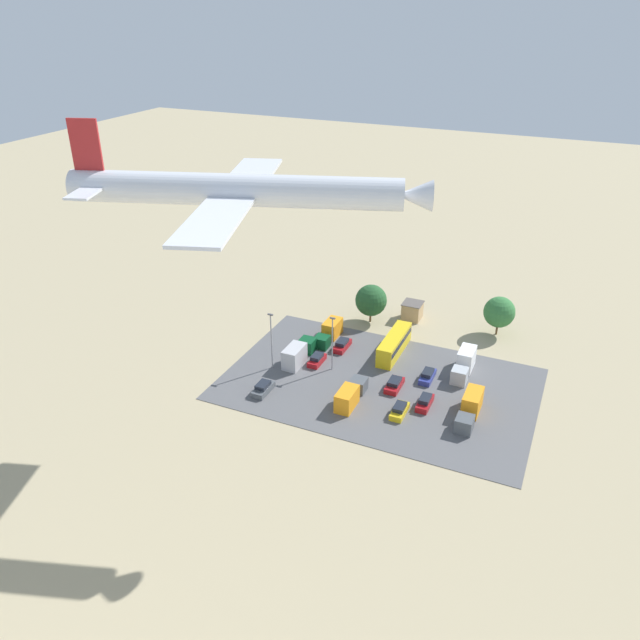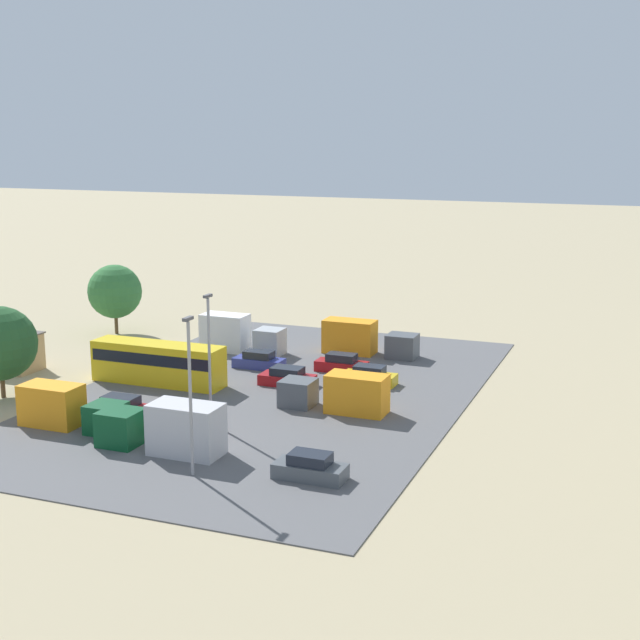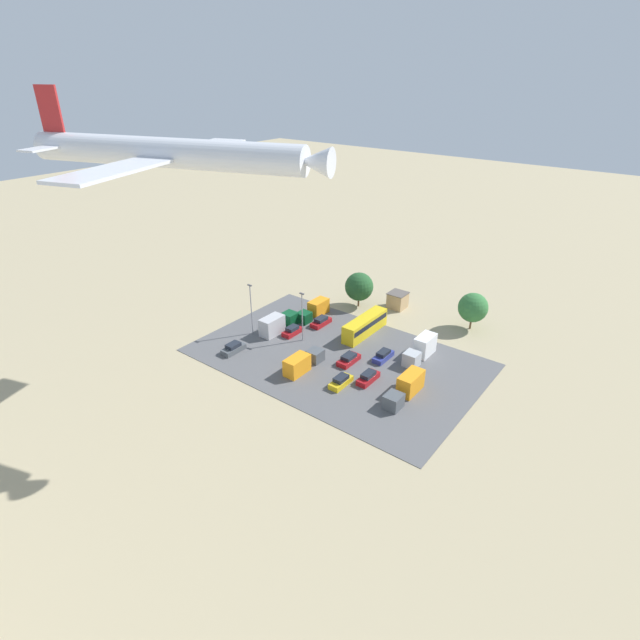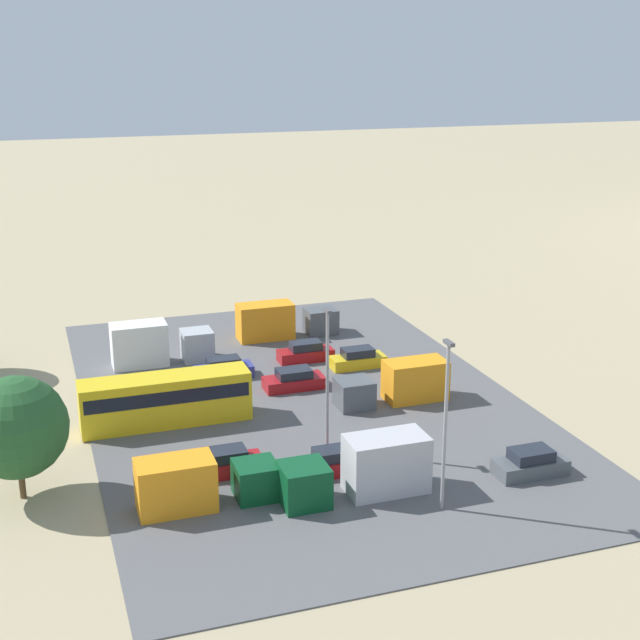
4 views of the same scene
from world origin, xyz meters
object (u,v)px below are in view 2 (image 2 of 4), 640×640
parked_car_2 (121,408)px  parked_truck_3 (340,394)px  parked_truck_0 (67,408)px  parked_truck_4 (238,335)px  shed_building (17,352)px  parked_car_3 (370,376)px  bus (158,362)px  parked_car_5 (310,468)px  parked_truck_2 (167,429)px  parked_car_4 (287,378)px  parked_car_0 (259,361)px  parked_car_6 (182,426)px  parked_truck_1 (364,339)px  parked_car_1 (342,364)px

parked_car_2 → parked_truck_3: (-7.13, 14.32, 0.67)m
parked_truck_0 → parked_truck_4: size_ratio=0.98×
shed_building → parked_car_3: 30.65m
bus → parked_car_5: bus is taller
parked_truck_2 → parked_car_2: bearing=54.1°
parked_car_3 → parked_truck_0: size_ratio=0.56×
parked_car_4 → parked_truck_3: 7.98m
parked_car_0 → parked_truck_2: parked_truck_2 is taller
shed_building → parked_car_0: size_ratio=0.81×
parked_car_0 → parked_car_6: bearing=8.3°
parked_truck_1 → parked_truck_2: 29.20m
parked_truck_3 → parked_truck_4: parked_truck_4 is taller
parked_car_3 → parked_car_5: (20.60, 3.08, 0.02)m
parked_car_2 → parked_truck_0: (3.31, -2.20, 0.69)m
parked_car_2 → parked_truck_2: (4.98, 6.89, 0.88)m
parked_car_6 → parked_car_2: bearing=-107.5°
parked_car_5 → parked_truck_3: size_ratio=0.54×
shed_building → bus: bearing=93.8°
parked_car_5 → parked_truck_0: size_ratio=0.56×
parked_truck_0 → parked_car_0: bearing=163.4°
shed_building → parked_truck_1: shed_building is taller
parked_car_0 → parked_car_1: size_ratio=1.00×
bus → parked_truck_0: size_ratio=1.44×
parked_car_0 → parked_car_3: bearing=83.5°
parked_car_1 → parked_car_3: (2.77, 3.46, -0.01)m
parked_car_5 → parked_truck_1: 30.63m
parked_truck_1 → parked_truck_4: parked_truck_4 is taller
parked_truck_3 → bus: bearing=85.1°
shed_building → bus: 13.64m
parked_car_2 → parked_car_0: bearing=-12.5°
parked_car_5 → parked_car_6: parked_car_5 is taller
parked_car_1 → parked_car_4: bearing=-25.8°
parked_car_4 → parked_truck_2: parked_truck_2 is taller
parked_car_0 → parked_truck_1: bearing=139.1°
parked_car_0 → parked_car_3: (1.21, 10.59, 0.00)m
parked_car_6 → parked_truck_1: size_ratio=0.47×
parked_truck_2 → parked_truck_4: bearing=16.9°
shed_building → parked_car_6: (9.59, 21.83, -0.93)m
parked_truck_1 → bus: bearing=-39.2°
parked_truck_2 → parked_truck_4: size_ratio=1.06×
parked_car_2 → parked_car_4: size_ratio=1.01×
shed_building → parked_truck_4: bearing=131.2°
parked_truck_0 → parked_car_3: bearing=137.8°
parked_car_5 → parked_truck_2: (-0.92, -10.32, 0.86)m
parked_car_0 → parked_truck_2: size_ratio=0.52×
parked_car_0 → parked_truck_0: bearing=-16.6°
bus → parked_truck_0: bearing=-0.6°
shed_building → parked_truck_3: shed_building is taller
parked_truck_3 → shed_building: bearing=89.0°
shed_building → parked_truck_4: parked_truck_4 is taller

